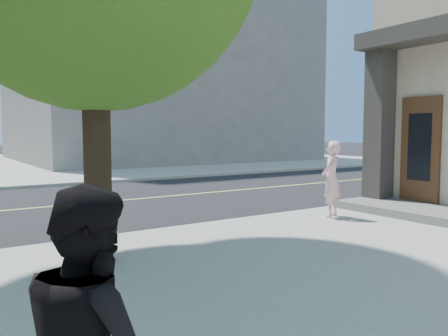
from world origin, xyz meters
TOP-DOWN VIEW (x-y plane):
  - sidewalk_ne at (13.50, 21.50)m, footprint 29.00×25.00m
  - filler_ne at (14.00, 22.00)m, footprint 18.00×16.00m
  - man_on_phone at (7.41, -1.04)m, footprint 0.72×0.62m

SIDE VIEW (x-z plane):
  - sidewalk_ne at x=13.50m, z-range 0.00..0.12m
  - man_on_phone at x=7.41m, z-range 0.12..1.78m
  - filler_ne at x=14.00m, z-range 0.12..14.12m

